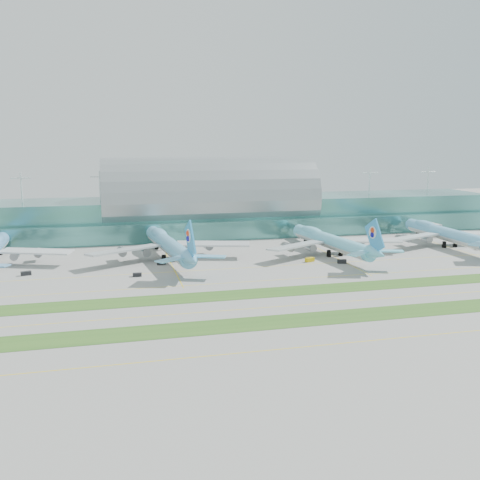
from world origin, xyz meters
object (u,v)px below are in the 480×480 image
object	(u,v)px
airliner_b	(168,244)
airliner_d	(445,233)
airliner_c	(330,240)
terminal	(210,208)

from	to	relation	value
airliner_b	airliner_d	bearing A→B (deg)	-7.27
airliner_c	airliner_d	xyz separation A→B (m)	(64.48, 6.11, -0.08)
terminal	airliner_b	size ratio (longest dim) A/B	4.08
terminal	airliner_c	distance (m)	84.49
airliner_b	airliner_c	bearing A→B (deg)	-12.18
terminal	airliner_c	world-z (taller)	terminal
airliner_b	airliner_c	distance (m)	74.32
airliner_c	airliner_b	bearing A→B (deg)	167.71
airliner_b	airliner_d	world-z (taller)	airliner_b
terminal	airliner_d	xyz separation A→B (m)	(107.87, -65.98, -7.63)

